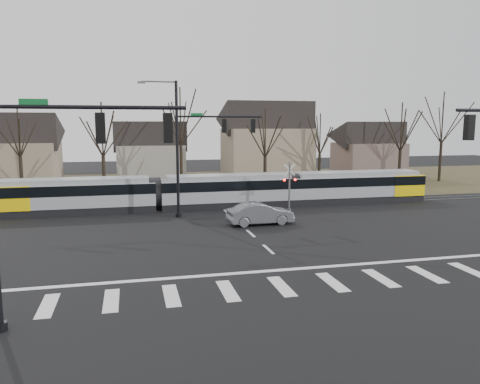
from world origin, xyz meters
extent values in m
plane|color=black|center=(0.00, 0.00, 0.00)|extent=(140.00, 140.00, 0.00)
cube|color=#38331E|center=(0.00, 32.00, 0.01)|extent=(140.00, 28.00, 0.01)
cube|color=silver|center=(-10.80, -4.00, 0.01)|extent=(0.60, 2.60, 0.01)
cube|color=silver|center=(-8.40, -4.00, 0.01)|extent=(0.60, 2.60, 0.01)
cube|color=silver|center=(-6.00, -4.00, 0.01)|extent=(0.60, 2.60, 0.01)
cube|color=silver|center=(-3.60, -4.00, 0.01)|extent=(0.60, 2.60, 0.01)
cube|color=silver|center=(-1.20, -4.00, 0.01)|extent=(0.60, 2.60, 0.01)
cube|color=silver|center=(1.20, -4.00, 0.01)|extent=(0.60, 2.60, 0.01)
cube|color=silver|center=(3.60, -4.00, 0.01)|extent=(0.60, 2.60, 0.01)
cube|color=silver|center=(6.00, -4.00, 0.01)|extent=(0.60, 2.60, 0.01)
cube|color=silver|center=(8.40, -4.00, 0.01)|extent=(0.60, 2.60, 0.01)
cube|color=silver|center=(0.00, -1.80, 0.01)|extent=(28.00, 0.35, 0.01)
cube|color=silver|center=(0.00, 2.00, 0.01)|extent=(0.18, 2.00, 0.01)
cube|color=silver|center=(0.00, 6.00, 0.01)|extent=(0.18, 2.00, 0.01)
cube|color=silver|center=(0.00, 10.00, 0.01)|extent=(0.18, 2.00, 0.01)
cube|color=silver|center=(0.00, 14.00, 0.01)|extent=(0.18, 2.00, 0.01)
cube|color=silver|center=(0.00, 18.00, 0.01)|extent=(0.18, 2.00, 0.01)
cube|color=silver|center=(0.00, 22.00, 0.01)|extent=(0.18, 2.00, 0.01)
cube|color=silver|center=(0.00, 26.00, 0.01)|extent=(0.18, 2.00, 0.01)
cube|color=silver|center=(0.00, 30.00, 0.01)|extent=(0.18, 2.00, 0.01)
cube|color=#59595E|center=(0.00, 15.10, 0.03)|extent=(90.00, 0.12, 0.06)
cube|color=#59595E|center=(0.00, 16.50, 0.03)|extent=(90.00, 0.12, 0.06)
cube|color=gray|center=(-11.75, 16.00, 1.39)|extent=(12.39, 2.67, 2.78)
cube|color=black|center=(-11.75, 16.00, 1.95)|extent=(12.41, 2.71, 0.81)
cube|color=yellow|center=(-16.42, 16.00, 1.48)|extent=(3.05, 2.72, 1.86)
cube|color=gray|center=(0.63, 16.00, 1.39)|extent=(11.43, 2.67, 2.78)
cube|color=black|center=(0.63, 16.00, 1.95)|extent=(11.45, 2.71, 0.81)
cube|color=gray|center=(12.54, 16.00, 1.39)|extent=(12.39, 2.67, 2.78)
cube|color=black|center=(12.54, 16.00, 1.95)|extent=(12.41, 2.71, 0.81)
cube|color=yellow|center=(17.21, 16.00, 1.48)|extent=(3.05, 2.72, 1.86)
imported|color=#585A60|center=(1.37, 8.57, 0.77)|extent=(2.16, 4.86, 1.54)
cylinder|color=black|center=(-12.00, -6.00, 0.15)|extent=(0.44, 0.44, 0.30)
cylinder|color=black|center=(-8.75, -6.00, 7.60)|extent=(6.50, 0.14, 0.14)
cube|color=#0C5926|center=(-10.50, -6.00, 7.75)|extent=(0.90, 0.03, 0.22)
cube|color=black|center=(-8.43, -6.00, 6.90)|extent=(0.32, 0.32, 1.05)
sphere|color=#FF0C07|center=(-8.43, -6.00, 7.23)|extent=(0.22, 0.22, 0.22)
cube|color=black|center=(-6.15, -6.00, 6.90)|extent=(0.32, 0.32, 1.05)
sphere|color=#FF0C07|center=(-6.15, -6.00, 7.23)|extent=(0.22, 0.22, 0.22)
cube|color=black|center=(6.15, -6.00, 6.90)|extent=(0.32, 0.32, 1.05)
sphere|color=#FF0C07|center=(6.15, -6.00, 7.23)|extent=(0.22, 0.22, 0.22)
cylinder|color=black|center=(-4.00, 12.50, 5.10)|extent=(0.22, 0.22, 10.20)
cylinder|color=black|center=(-4.00, 12.50, 0.15)|extent=(0.44, 0.44, 0.30)
cylinder|color=black|center=(-0.75, 12.50, 7.60)|extent=(6.50, 0.14, 0.14)
cube|color=#0C5926|center=(-2.50, 12.50, 7.75)|extent=(0.90, 0.03, 0.22)
cube|color=black|center=(-0.42, 12.50, 6.90)|extent=(0.32, 0.32, 1.05)
sphere|color=#FF0C07|center=(-0.42, 12.50, 7.23)|extent=(0.22, 0.22, 0.22)
cube|color=black|center=(1.85, 12.50, 6.90)|extent=(0.32, 0.32, 1.05)
sphere|color=#FF0C07|center=(1.85, 12.50, 7.23)|extent=(0.22, 0.22, 0.22)
cube|color=#59595B|center=(-6.50, 12.50, 10.02)|extent=(0.55, 0.22, 0.14)
cylinder|color=#59595B|center=(5.00, 12.80, 2.00)|extent=(0.14, 0.14, 4.00)
cylinder|color=#59595B|center=(5.00, 12.80, 0.10)|extent=(0.36, 0.36, 0.20)
cube|color=silver|center=(5.00, 12.80, 3.40)|extent=(0.95, 0.04, 0.95)
cube|color=silver|center=(5.00, 12.80, 3.40)|extent=(0.95, 0.04, 0.95)
cube|color=black|center=(5.00, 12.80, 2.60)|extent=(1.00, 0.10, 0.12)
sphere|color=#FF0C07|center=(4.55, 12.72, 2.60)|extent=(0.18, 0.18, 0.18)
sphere|color=#FF0C07|center=(5.45, 12.72, 2.60)|extent=(0.18, 0.18, 0.18)
cube|color=gray|center=(-20.00, 34.00, 2.50)|extent=(9.00, 8.00, 5.00)
cube|color=gray|center=(-5.00, 36.00, 2.25)|extent=(8.00, 7.00, 4.50)
cube|color=gray|center=(9.00, 33.00, 3.25)|extent=(10.00, 8.00, 6.50)
cube|color=brown|center=(24.00, 35.00, 2.25)|extent=(8.00, 7.00, 4.50)
camera|label=1|loc=(-7.48, -22.70, 7.03)|focal=35.00mm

